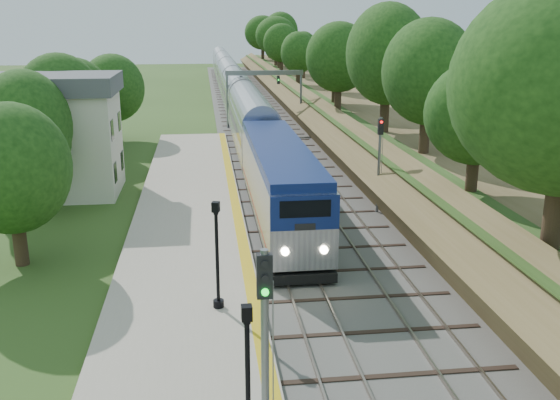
{
  "coord_description": "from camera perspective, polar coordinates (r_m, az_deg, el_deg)",
  "views": [
    {
      "loc": [
        -4.14,
        -12.53,
        11.42
      ],
      "look_at": [
        -0.5,
        17.0,
        2.8
      ],
      "focal_mm": 40.0,
      "sensor_mm": 36.0,
      "label": 1
    }
  ],
  "objects": [
    {
      "name": "signal_platform",
      "position": [
        14.9,
        -1.38,
        -13.07
      ],
      "size": [
        0.36,
        0.29,
        6.13
      ],
      "color": "slate",
      "rests_on": "platform"
    },
    {
      "name": "station_building",
      "position": [
        44.26,
        -19.89,
        5.67
      ],
      "size": [
        8.6,
        6.6,
        8.0
      ],
      "color": "beige",
      "rests_on": "ground"
    },
    {
      "name": "lamppost_far",
      "position": [
        24.61,
        -5.75,
        -5.6
      ],
      "size": [
        0.43,
        0.43,
        4.38
      ],
      "color": "black",
      "rests_on": "platform"
    },
    {
      "name": "platform",
      "position": [
        30.68,
        -8.56,
        -5.5
      ],
      "size": [
        6.4,
        68.0,
        0.38
      ],
      "primitive_type": "cube",
      "color": "#ADA28B",
      "rests_on": "ground"
    },
    {
      "name": "yellow_stripe",
      "position": [
        30.64,
        -3.22,
        -4.98
      ],
      "size": [
        0.55,
        68.0,
        0.01
      ],
      "primitive_type": "cube",
      "color": "gold",
      "rests_on": "platform"
    },
    {
      "name": "trackbed",
      "position": [
        73.67,
        -2.19,
        7.29
      ],
      "size": [
        9.5,
        170.0,
        0.28
      ],
      "color": "#4C4944",
      "rests_on": "ground"
    },
    {
      "name": "train",
      "position": [
        85.05,
        -4.27,
        9.95
      ],
      "size": [
        3.02,
        121.29,
        4.45
      ],
      "color": "black",
      "rests_on": "trackbed"
    },
    {
      "name": "lamppost_mid",
      "position": [
        16.71,
        -2.95,
        -16.97
      ],
      "size": [
        0.42,
        0.42,
        4.28
      ],
      "color": "black",
      "rests_on": "platform"
    },
    {
      "name": "signal_gantry",
      "position": [
        68.16,
        -1.46,
        10.6
      ],
      "size": [
        8.4,
        0.38,
        6.2
      ],
      "color": "slate",
      "rests_on": "ground"
    },
    {
      "name": "signal_farside",
      "position": [
        37.69,
        9.08,
        4.09
      ],
      "size": [
        0.32,
        0.25,
        5.81
      ],
      "color": "slate",
      "rests_on": "ground"
    },
    {
      "name": "trees_behind_platform",
      "position": [
        34.62,
        -18.63,
        3.83
      ],
      "size": [
        7.82,
        53.32,
        7.21
      ],
      "color": "#332316",
      "rests_on": "ground"
    },
    {
      "name": "embankment",
      "position": [
        74.56,
        4.28,
        8.83
      ],
      "size": [
        10.64,
        170.0,
        11.7
      ],
      "color": "brown",
      "rests_on": "ground"
    }
  ]
}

